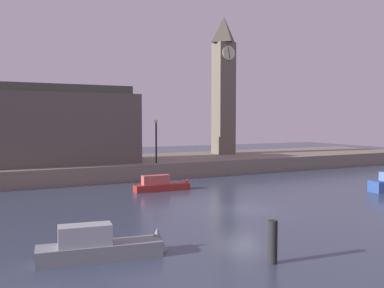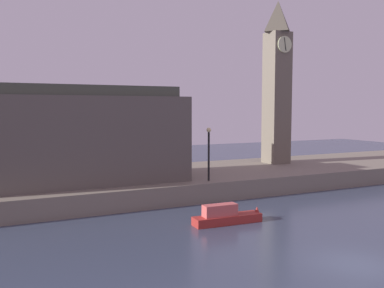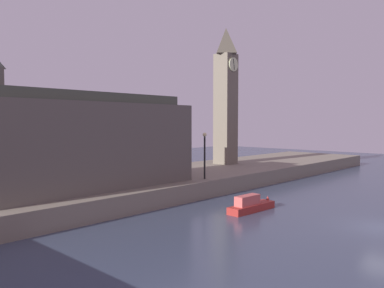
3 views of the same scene
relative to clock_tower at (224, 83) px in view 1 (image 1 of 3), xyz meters
name	(u,v)px [view 1 (image 1 of 3)]	position (x,y,z in m)	size (l,w,h in m)	color
ground_plane	(241,209)	(-11.84, -21.73, -9.91)	(120.00, 120.00, 0.00)	#384256
far_embankment	(134,166)	(-11.84, -1.73, -9.16)	(70.00, 12.00, 1.50)	slate
clock_tower	(224,83)	(0.00, 0.00, 0.00)	(2.36, 2.40, 16.29)	#6B6051
parliament_hall	(40,125)	(-21.23, -2.91, -4.86)	(16.63, 6.56, 10.06)	#5B544C
streetlamp	(156,136)	(-11.36, -6.59, -5.86)	(0.36, 0.36, 4.12)	black
mooring_post_left	(273,242)	(-16.33, -30.73, -9.07)	(0.36, 0.36, 1.68)	black
boat_cruiser_grey	(110,246)	(-21.73, -27.15, -9.44)	(5.59, 1.89, 1.71)	gray
boat_dinghy_red	(166,185)	(-13.19, -13.08, -9.49)	(4.91, 1.27, 1.51)	maroon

